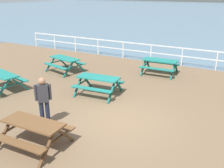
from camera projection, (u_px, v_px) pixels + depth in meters
ground_plane at (121, 122)px, 9.00m from camera, size 30.00×24.00×0.20m
seaward_railing at (182, 53)px, 15.08m from camera, size 23.07×0.07×1.08m
picnic_table_near_right at (33, 128)px, 7.27m from camera, size 1.86×1.61×0.80m
picnic_table_mid_centre at (2, 78)px, 11.43m from camera, size 2.08×1.85×0.80m
picnic_table_far_left at (160, 63)px, 13.65m from camera, size 1.89×1.64×0.80m
picnic_table_far_right at (65, 61)px, 14.05m from camera, size 2.10×1.88×0.80m
picnic_table_seaward at (98, 81)px, 10.99m from camera, size 1.92×1.68×0.80m
visitor at (43, 99)px, 8.30m from camera, size 0.43×0.39×1.66m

